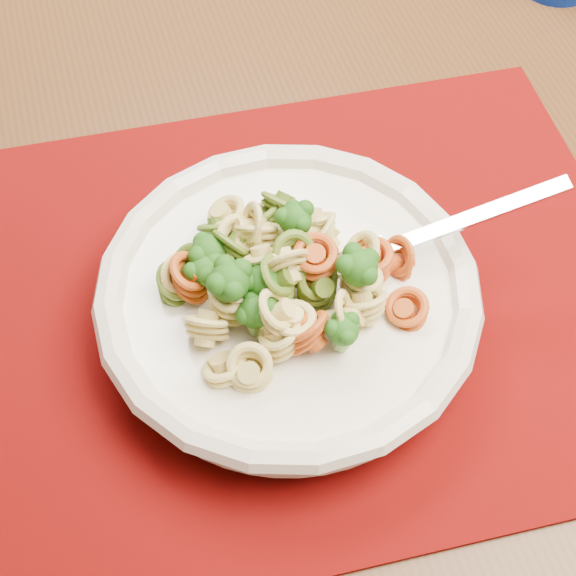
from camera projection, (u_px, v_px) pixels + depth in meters
name	position (u px, v px, depth m)	size (l,w,h in m)	color
dining_table	(246.00, 288.00, 0.70)	(1.40, 1.02, 0.72)	#492A14
placemat	(298.00, 298.00, 0.56)	(0.49, 0.38, 0.00)	#610404
pasta_bowl	(288.00, 297.00, 0.53)	(0.25, 0.25, 0.05)	white
pasta_broccoli_heap	(288.00, 283.00, 0.51)	(0.21, 0.21, 0.06)	#EED675
fork	(367.00, 256.00, 0.53)	(0.19, 0.02, 0.01)	silver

